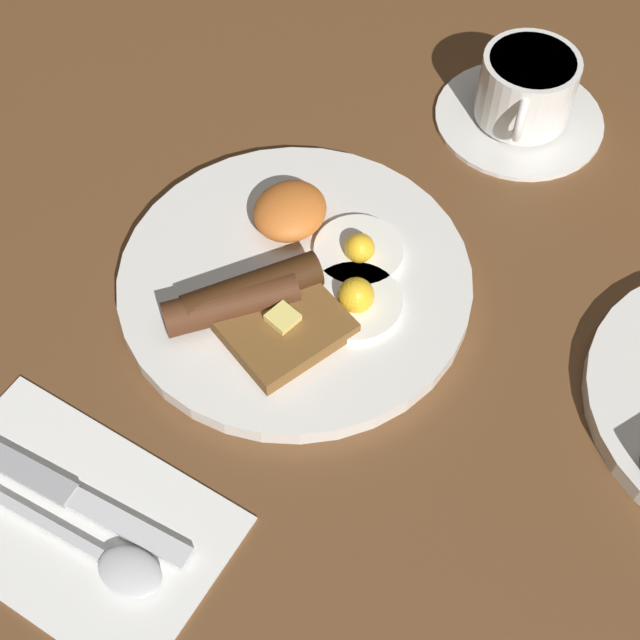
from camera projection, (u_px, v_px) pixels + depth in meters
ground_plane at (295, 286)px, 0.71m from camera, size 3.00×3.00×0.00m
breakfast_plate_near at (293, 280)px, 0.69m from camera, size 0.28×0.28×0.04m
teacup_near at (524, 96)px, 0.79m from camera, size 0.15×0.15×0.07m
napkin at (72, 519)px, 0.59m from camera, size 0.13×0.21×0.01m
knife at (70, 495)px, 0.60m from camera, size 0.03×0.17×0.01m
spoon at (107, 559)px, 0.57m from camera, size 0.03×0.16×0.01m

